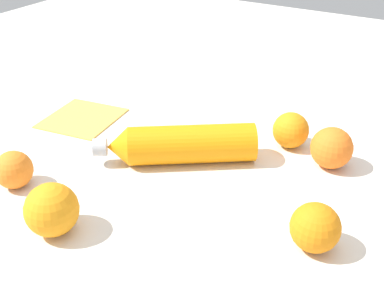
{
  "coord_description": "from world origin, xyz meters",
  "views": [
    {
      "loc": [
        -0.67,
        -0.37,
        0.49
      ],
      "look_at": [
        0.01,
        0.03,
        0.04
      ],
      "focal_mm": 45.74,
      "sensor_mm": 36.0,
      "label": 1
    }
  ],
  "objects": [
    {
      "name": "orange_3",
      "position": [
        -0.22,
        0.26,
        0.03
      ],
      "size": [
        0.07,
        0.07,
        0.07
      ],
      "primitive_type": "sphere",
      "color": "orange",
      "rests_on": "ground_plane"
    },
    {
      "name": "water_bottle",
      "position": [
        -0.0,
        0.05,
        0.04
      ],
      "size": [
        0.22,
        0.28,
        0.07
      ],
      "rotation": [
        0.0,
        0.0,
        2.18
      ],
      "color": "orange",
      "rests_on": "ground_plane"
    },
    {
      "name": "folded_napkin",
      "position": [
        0.04,
        0.33,
        0.0
      ],
      "size": [
        0.18,
        0.17,
        0.01
      ],
      "primitive_type": "cube",
      "rotation": [
        0.0,
        0.0,
        0.14
      ],
      "color": "#E5B24C",
      "rests_on": "ground_plane"
    },
    {
      "name": "orange_1",
      "position": [
        -0.27,
        0.11,
        0.04
      ],
      "size": [
        0.08,
        0.08,
        0.08
      ],
      "primitive_type": "sphere",
      "color": "orange",
      "rests_on": "ground_plane"
    },
    {
      "name": "orange_4",
      "position": [
        0.12,
        -0.19,
        0.04
      ],
      "size": [
        0.08,
        0.08,
        0.08
      ],
      "primitive_type": "sphere",
      "color": "orange",
      "rests_on": "ground_plane"
    },
    {
      "name": "orange_0",
      "position": [
        0.16,
        -0.1,
        0.04
      ],
      "size": [
        0.07,
        0.07,
        0.07
      ],
      "primitive_type": "sphere",
      "color": "orange",
      "rests_on": "ground_plane"
    },
    {
      "name": "orange_2",
      "position": [
        -0.11,
        -0.24,
        0.04
      ],
      "size": [
        0.07,
        0.07,
        0.07
      ],
      "primitive_type": "sphere",
      "color": "orange",
      "rests_on": "ground_plane"
    },
    {
      "name": "ground_plane",
      "position": [
        0.0,
        0.0,
        0.0
      ],
      "size": [
        2.4,
        2.4,
        0.0
      ],
      "primitive_type": "plane",
      "color": "silver"
    }
  ]
}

